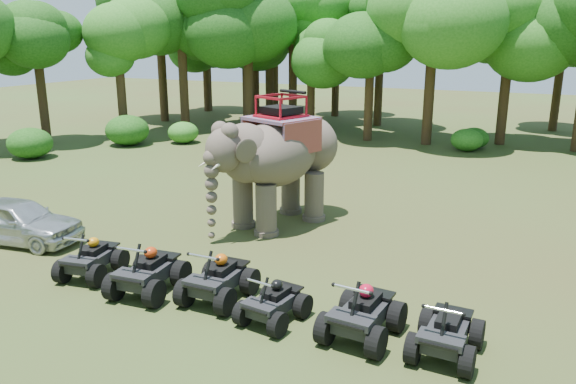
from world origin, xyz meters
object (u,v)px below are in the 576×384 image
atv_0 (91,254)px  atv_1 (148,266)px  elephant (279,160)px  atv_3 (273,297)px  atv_4 (363,307)px  parked_car (17,220)px  atv_2 (218,273)px  atv_5 (447,326)px

atv_0 → atv_1: bearing=-14.1°
elephant → atv_3: (2.81, -6.09, -1.59)m
elephant → atv_0: bearing=-92.0°
atv_4 → parked_car: bearing=179.9°
atv_0 → atv_2: atv_2 is taller
atv_3 → elephant: bearing=122.9°
atv_0 → atv_4: bearing=-9.2°
elephant → atv_5: bearing=-21.2°
elephant → atv_0: size_ratio=3.08×
elephant → atv_2: 6.01m
parked_car → atv_1: bearing=-108.8°
atv_2 → atv_4: (3.60, -0.21, 0.01)m
atv_0 → atv_3: bearing=-11.0°
parked_car → atv_2: parked_car is taller
elephant → atv_1: size_ratio=2.77×
elephant → atv_4: bearing=-30.0°
atv_0 → atv_2: size_ratio=0.92×
atv_0 → atv_3: atv_0 is taller
elephant → atv_1: 6.29m
elephant → atv_3: 6.89m
atv_4 → elephant: bearing=133.8°
atv_4 → atv_3: bearing=-170.1°
atv_2 → atv_3: 1.69m
parked_car → atv_1: atv_1 is taller
atv_1 → atv_5: atv_1 is taller
atv_2 → atv_3: bearing=-13.5°
atv_3 → parked_car: bearing=-179.0°
atv_3 → atv_4: (1.96, 0.17, 0.12)m
atv_1 → atv_3: bearing=-4.8°
atv_3 → atv_1: bearing=-171.8°
atv_2 → atv_4: size_ratio=0.98×
atv_1 → atv_0: bearing=170.3°
atv_5 → atv_2: bearing=179.9°
atv_4 → atv_5: 1.69m
parked_car → atv_2: (7.53, -0.77, -0.01)m
parked_car → atv_4: 11.18m
parked_car → atv_1: size_ratio=2.15×
atv_0 → atv_2: 3.70m
elephant → parked_car: bearing=-121.1°
parked_car → atv_3: parked_car is taller
elephant → parked_car: size_ratio=1.29×
atv_5 → atv_0: bearing=-177.9°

